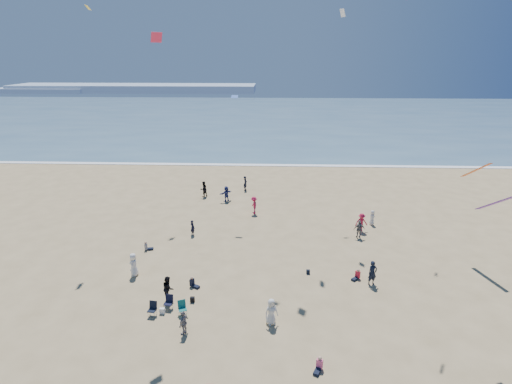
{
  "coord_description": "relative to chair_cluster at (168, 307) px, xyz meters",
  "views": [
    {
      "loc": [
        2.93,
        -15.28,
        16.55
      ],
      "look_at": [
        2.0,
        8.0,
        8.45
      ],
      "focal_mm": 28.0,
      "sensor_mm": 36.0,
      "label": 1
    }
  ],
  "objects": [
    {
      "name": "kites_aloft",
      "position": [
        14.56,
        4.92,
        15.11
      ],
      "size": [
        39.91,
        39.6,
        27.4
      ],
      "color": "purple",
      "rests_on": "ground"
    },
    {
      "name": "navy_bag",
      "position": [
        9.85,
        5.51,
        -0.33
      ],
      "size": [
        0.28,
        0.18,
        0.34
      ],
      "primitive_type": "cube",
      "color": "black",
      "rests_on": "ground"
    },
    {
      "name": "black_backpack",
      "position": [
        1.39,
        1.36,
        -0.31
      ],
      "size": [
        0.3,
        0.22,
        0.38
      ],
      "primitive_type": "cube",
      "color": "black",
      "rests_on": "ground"
    },
    {
      "name": "white_tote",
      "position": [
        -0.38,
        -0.03,
        -0.3
      ],
      "size": [
        0.35,
        0.2,
        0.4
      ],
      "primitive_type": "cube",
      "color": "white",
      "rests_on": "ground"
    },
    {
      "name": "chair_cluster",
      "position": [
        0.0,
        0.0,
        0.0
      ],
      "size": [
        2.73,
        1.48,
        1.0
      ],
      "color": "black",
      "rests_on": "ground"
    },
    {
      "name": "headland_near",
      "position": [
        -96.1,
        157.85,
        0.5
      ],
      "size": [
        40.0,
        14.0,
        2.0
      ],
      "primitive_type": "cube",
      "color": "#7A8EA8",
      "rests_on": "ground"
    },
    {
      "name": "headland_far",
      "position": [
        -56.1,
        162.85,
        1.1
      ],
      "size": [
        110.0,
        20.0,
        3.2
      ],
      "primitive_type": "cube",
      "color": "#7A8EA8",
      "rests_on": "ground"
    },
    {
      "name": "seated_group",
      "position": [
        6.08,
        0.01,
        -0.08
      ],
      "size": [
        18.8,
        22.38,
        0.84
      ],
      "color": "white",
      "rests_on": "ground"
    },
    {
      "name": "ocean",
      "position": [
        3.9,
        87.85,
        -0.47
      ],
      "size": [
        220.0,
        100.0,
        0.06
      ],
      "primitive_type": "cube",
      "color": "#476B84",
      "rests_on": "ground"
    },
    {
      "name": "surf_line",
      "position": [
        3.9,
        37.85,
        -0.46
      ],
      "size": [
        220.0,
        1.2,
        0.08
      ],
      "primitive_type": "cube",
      "color": "white",
      "rests_on": "ground"
    },
    {
      "name": "standing_flyers",
      "position": [
        5.71,
        10.66,
        0.42
      ],
      "size": [
        21.55,
        35.94,
        1.94
      ],
      "color": "silver",
      "rests_on": "ground"
    }
  ]
}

